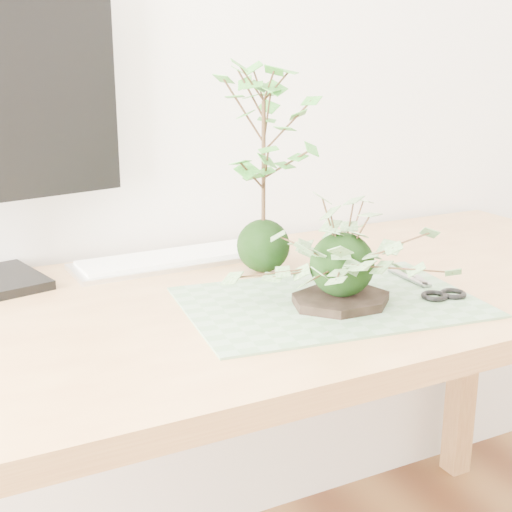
% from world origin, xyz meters
% --- Properties ---
extents(desk, '(1.60, 0.70, 0.74)m').
position_xyz_m(desk, '(0.09, 1.23, 0.65)').
color(desk, tan).
rests_on(desk, ground_plane).
extents(cutting_mat, '(0.52, 0.38, 0.00)m').
position_xyz_m(cutting_mat, '(0.14, 1.14, 0.74)').
color(cutting_mat, '#5A8258').
rests_on(cutting_mat, desk).
extents(stone_dish, '(0.18, 0.18, 0.01)m').
position_xyz_m(stone_dish, '(0.15, 1.12, 0.75)').
color(stone_dish, black).
rests_on(stone_dish, cutting_mat).
extents(ivy_kokedama, '(0.31, 0.31, 0.21)m').
position_xyz_m(ivy_kokedama, '(0.15, 1.12, 0.86)').
color(ivy_kokedama, black).
rests_on(ivy_kokedama, stone_dish).
extents(maple_kokedama, '(0.30, 0.30, 0.42)m').
position_xyz_m(maple_kokedama, '(0.12, 1.35, 1.04)').
color(maple_kokedama, black).
rests_on(maple_kokedama, desk).
extents(keyboard, '(0.44, 0.14, 0.02)m').
position_xyz_m(keyboard, '(0.00, 1.48, 0.75)').
color(keyboard, silver).
rests_on(keyboard, desk).
extents(scissors, '(0.09, 0.19, 0.01)m').
position_xyz_m(scissors, '(0.33, 1.09, 0.75)').
color(scissors, gray).
rests_on(scissors, cutting_mat).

